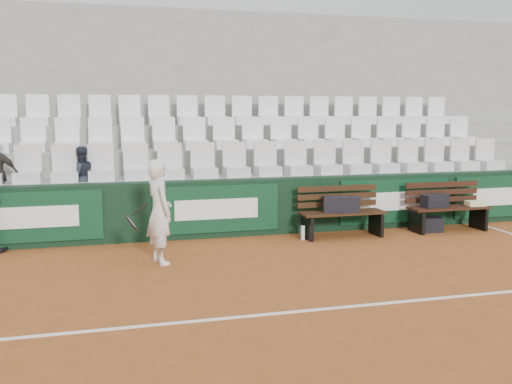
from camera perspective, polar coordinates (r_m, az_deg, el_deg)
The scene contains 20 objects.
ground at distance 6.45m, azimuth 4.44°, elevation -11.84°, with size 80.00×80.00×0.00m, color #974F22.
court_baseline at distance 6.45m, azimuth 4.44°, elevation -11.80°, with size 18.00×0.06×0.01m, color white.
back_barrier at distance 10.07m, azimuth -2.65°, elevation -1.58°, with size 18.00×0.34×1.00m.
grandstand_tier_front at distance 10.67m, azimuth -3.72°, elevation -1.05°, with size 18.00×0.95×1.00m, color #989895.
grandstand_tier_mid at distance 11.57m, azimuth -4.64°, elevation 0.78°, with size 18.00×0.95×1.45m, color #989895.
grandstand_tier_back at distance 12.47m, azimuth -5.43°, elevation 2.34°, with size 18.00×0.95×1.90m, color #969693.
grandstand_rear_wall at distance 13.02m, azimuth -5.96°, elevation 8.09°, with size 18.00×0.30×4.40m, color #989895.
seat_row_front at distance 10.40m, azimuth -3.58°, elevation 3.24°, with size 11.90×0.44×0.63m, color silver.
seat_row_mid at distance 11.31m, azimuth -4.55°, elevation 5.90°, with size 11.90×0.44×0.63m, color white.
seat_row_back at distance 12.23m, azimuth -5.37°, elevation 8.17°, with size 11.90×0.44×0.63m, color white.
bench_left at distance 10.13m, azimuth 8.62°, elevation -3.20°, with size 1.50×0.56×0.45m, color #341E0F.
bench_right at distance 11.11m, azimuth 18.64°, elevation -2.54°, with size 1.50×0.56×0.45m, color #32180F.
sports_bag_left at distance 10.04m, azimuth 8.53°, elevation -1.23°, with size 0.62×0.27×0.27m, color black.
sports_bag_right at distance 10.93m, azimuth 17.44°, elevation -0.85°, with size 0.50×0.23×0.23m, color black.
towel at distance 11.33m, azimuth 21.08°, elevation -1.07°, with size 0.32×0.23×0.09m, color beige.
sports_bag_ground at distance 10.93m, azimuth 16.94°, elevation -3.12°, with size 0.44×0.27×0.27m, color black.
water_bottle_near at distance 9.82m, azimuth 4.71°, elevation -4.09°, with size 0.07×0.07×0.25m, color silver.
water_bottle_far at distance 10.85m, azimuth 17.23°, elevation -3.25°, with size 0.07×0.07×0.26m, color silver.
tennis_player at distance 8.33m, azimuth -9.65°, elevation -1.96°, with size 0.75×0.63×1.52m.
spectator_c at distance 10.25m, azimuth -17.20°, elevation 3.98°, with size 0.51×0.40×1.04m, color #202530.
Camera 1 is at (-2.02, -5.72, 2.20)m, focal length 40.00 mm.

